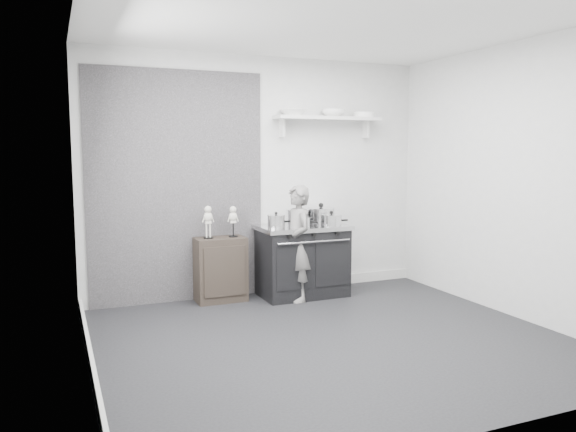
{
  "coord_description": "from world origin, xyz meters",
  "views": [
    {
      "loc": [
        -2.19,
        -4.23,
        1.64
      ],
      "look_at": [
        -0.01,
        0.95,
        0.99
      ],
      "focal_mm": 35.0,
      "sensor_mm": 36.0,
      "label": 1
    }
  ],
  "objects": [
    {
      "name": "ground",
      "position": [
        0.0,
        0.0,
        0.0
      ],
      "size": [
        4.0,
        4.0,
        0.0
      ],
      "primitive_type": "plane",
      "color": "black",
      "rests_on": "ground"
    },
    {
      "name": "room_shell",
      "position": [
        -0.09,
        0.15,
        1.64
      ],
      "size": [
        4.02,
        3.62,
        2.71
      ],
      "color": "#BABAB7",
      "rests_on": "ground"
    },
    {
      "name": "wall_shelf",
      "position": [
        0.8,
        1.68,
        2.01
      ],
      "size": [
        1.3,
        0.26,
        0.24
      ],
      "color": "silver",
      "rests_on": "room_shell"
    },
    {
      "name": "stove",
      "position": [
        0.39,
        1.48,
        0.41
      ],
      "size": [
        1.01,
        0.63,
        0.81
      ],
      "color": "black",
      "rests_on": "ground"
    },
    {
      "name": "side_cabinet",
      "position": [
        -0.53,
        1.61,
        0.35
      ],
      "size": [
        0.54,
        0.32,
        0.7
      ],
      "primitive_type": "cube",
      "color": "black",
      "rests_on": "ground"
    },
    {
      "name": "child",
      "position": [
        0.25,
        1.3,
        0.64
      ],
      "size": [
        0.31,
        0.47,
        1.27
      ],
      "primitive_type": "imported",
      "rotation": [
        0.0,
        0.0,
        -1.58
      ],
      "color": "slate",
      "rests_on": "ground"
    },
    {
      "name": "pot_front_left",
      "position": [
        0.04,
        1.4,
        0.88
      ],
      "size": [
        0.28,
        0.19,
        0.18
      ],
      "color": "silver",
      "rests_on": "stove"
    },
    {
      "name": "pot_back_left",
      "position": [
        0.38,
        1.58,
        0.9
      ],
      "size": [
        0.36,
        0.27,
        0.22
      ],
      "color": "silver",
      "rests_on": "stove"
    },
    {
      "name": "pot_back_right",
      "position": [
        0.67,
        1.58,
        0.9
      ],
      "size": [
        0.41,
        0.32,
        0.23
      ],
      "color": "silver",
      "rests_on": "stove"
    },
    {
      "name": "pot_front_right",
      "position": [
        0.65,
        1.29,
        0.88
      ],
      "size": [
        0.32,
        0.24,
        0.17
      ],
      "color": "silver",
      "rests_on": "stove"
    },
    {
      "name": "pot_front_center",
      "position": [
        0.32,
        1.32,
        0.87
      ],
      "size": [
        0.28,
        0.19,
        0.15
      ],
      "color": "silver",
      "rests_on": "stove"
    },
    {
      "name": "skeleton_full",
      "position": [
        -0.66,
        1.61,
        0.91
      ],
      "size": [
        0.11,
        0.07,
        0.41
      ],
      "primitive_type": null,
      "color": "beige",
      "rests_on": "side_cabinet"
    },
    {
      "name": "skeleton_torso",
      "position": [
        -0.38,
        1.61,
        0.9
      ],
      "size": [
        0.11,
        0.07,
        0.39
      ],
      "primitive_type": null,
      "color": "beige",
      "rests_on": "side_cabinet"
    },
    {
      "name": "bowl_large",
      "position": [
        0.35,
        1.67,
        2.07
      ],
      "size": [
        0.28,
        0.28,
        0.07
      ],
      "primitive_type": "imported",
      "color": "white",
      "rests_on": "wall_shelf"
    },
    {
      "name": "bowl_small",
      "position": [
        0.87,
        1.67,
        2.08
      ],
      "size": [
        0.26,
        0.26,
        0.08
      ],
      "primitive_type": "imported",
      "color": "white",
      "rests_on": "wall_shelf"
    },
    {
      "name": "plate_stack",
      "position": [
        1.28,
        1.67,
        2.07
      ],
      "size": [
        0.26,
        0.26,
        0.06
      ],
      "primitive_type": "cylinder",
      "color": "white",
      "rests_on": "wall_shelf"
    }
  ]
}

